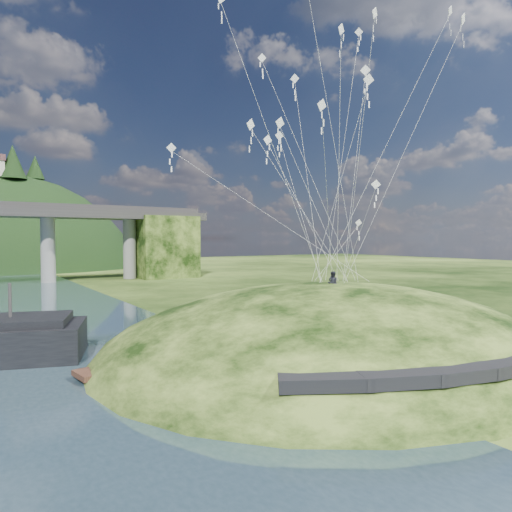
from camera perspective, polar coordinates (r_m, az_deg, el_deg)
ground at (r=28.67m, az=-0.16°, el=-14.70°), size 320.00×320.00×0.00m
grass_hill at (r=35.33m, az=9.29°, el=-13.99°), size 36.00×32.00×13.00m
footpath at (r=26.75m, az=26.00°, el=-11.54°), size 22.29×5.84×0.83m
wooden_dock at (r=31.64m, az=-10.28°, el=-12.35°), size 12.90×3.92×0.91m
kite_flyers at (r=34.59m, az=9.54°, el=-1.90°), size 1.37×1.32×1.81m
kite_swarm at (r=37.38m, az=8.48°, el=19.95°), size 19.41×14.52×18.18m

